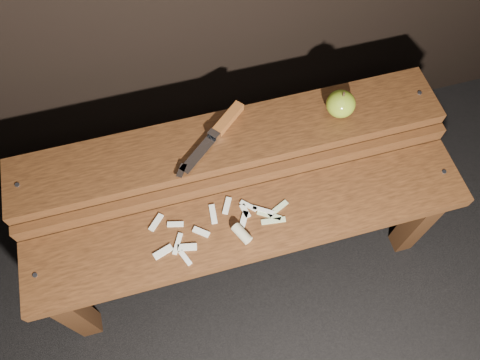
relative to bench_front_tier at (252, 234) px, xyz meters
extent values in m
plane|color=black|center=(0.00, 0.06, -0.35)|extent=(60.00, 60.00, 0.00)
cube|color=#391F0E|center=(-0.54, -0.04, -0.16)|extent=(0.06, 0.06, 0.38)
cube|color=#391F0E|center=(0.54, -0.04, -0.16)|extent=(0.06, 0.06, 0.38)
cube|color=#4B2812|center=(0.00, 0.01, 0.05)|extent=(1.20, 0.20, 0.04)
cylinder|color=slate|center=(-0.56, 0.01, 0.07)|extent=(0.01, 0.01, 0.00)
cylinder|color=slate|center=(0.56, 0.01, 0.07)|extent=(0.01, 0.01, 0.00)
cube|color=#391F0E|center=(-0.54, 0.26, -0.12)|extent=(0.06, 0.06, 0.46)
cube|color=#391F0E|center=(0.54, 0.26, -0.12)|extent=(0.06, 0.06, 0.46)
cube|color=#4B2812|center=(0.00, 0.13, 0.09)|extent=(1.20, 0.02, 0.05)
cube|color=#4B2812|center=(0.00, 0.23, 0.13)|extent=(1.20, 0.18, 0.04)
cylinder|color=slate|center=(-0.56, 0.23, 0.15)|extent=(0.01, 0.01, 0.00)
cylinder|color=slate|center=(0.56, 0.23, 0.15)|extent=(0.01, 0.01, 0.00)
ellipsoid|color=olive|center=(0.31, 0.23, 0.18)|extent=(0.08, 0.08, 0.07)
cylinder|color=#382314|center=(0.31, 0.23, 0.22)|extent=(0.01, 0.01, 0.01)
cube|color=#975021|center=(0.01, 0.28, 0.16)|extent=(0.10, 0.09, 0.02)
cube|color=silver|center=(-0.04, 0.24, 0.16)|extent=(0.04, 0.04, 0.02)
cube|color=silver|center=(-0.10, 0.19, 0.16)|extent=(0.11, 0.10, 0.00)
cube|color=silver|center=(-0.15, 0.16, 0.16)|extent=(0.04, 0.04, 0.00)
cube|color=beige|center=(0.04, 0.03, 0.07)|extent=(0.05, 0.04, 0.01)
cube|color=beige|center=(0.01, 0.05, 0.07)|extent=(0.04, 0.04, 0.01)
cube|color=beige|center=(-0.19, -0.04, 0.07)|extent=(0.03, 0.05, 0.01)
cube|color=beige|center=(-0.24, -0.01, 0.07)|extent=(0.05, 0.03, 0.01)
cube|color=beige|center=(-0.09, 0.05, 0.07)|extent=(0.02, 0.06, 0.01)
cube|color=beige|center=(-0.05, 0.07, 0.07)|extent=(0.04, 0.05, 0.01)
cube|color=beige|center=(-0.02, 0.02, 0.07)|extent=(0.04, 0.05, 0.01)
cube|color=beige|center=(-0.18, -0.02, 0.07)|extent=(0.05, 0.03, 0.01)
cube|color=beige|center=(-0.13, 0.01, 0.07)|extent=(0.04, 0.04, 0.01)
cube|color=beige|center=(-0.01, 0.04, 0.07)|extent=(0.02, 0.04, 0.01)
cube|color=beige|center=(-0.19, 0.05, 0.07)|extent=(0.04, 0.02, 0.01)
cube|color=beige|center=(-0.24, 0.07, 0.07)|extent=(0.05, 0.05, 0.01)
cube|color=beige|center=(-0.20, 0.00, 0.07)|extent=(0.04, 0.06, 0.01)
cylinder|color=#C9BB8C|center=(-0.03, -0.02, 0.08)|extent=(0.05, 0.06, 0.03)
cube|color=#BCC988|center=(0.05, 0.01, 0.07)|extent=(0.06, 0.05, 0.00)
cube|color=#BCC988|center=(0.08, 0.03, 0.07)|extent=(0.06, 0.04, 0.00)
cube|color=#BCC988|center=(0.06, 0.00, 0.07)|extent=(0.07, 0.02, 0.00)
camera|label=1|loc=(-0.15, -0.44, 1.21)|focal=35.00mm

